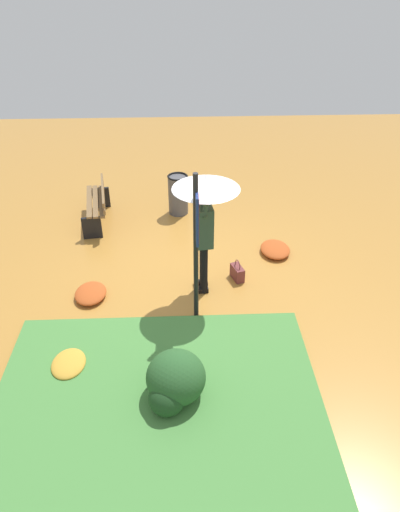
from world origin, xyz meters
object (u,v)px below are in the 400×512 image
at_px(info_sign_post, 196,233).
at_px(handbag, 237,272).
at_px(trash_bin, 178,194).
at_px(person_with_umbrella, 205,205).
at_px(park_bench, 98,204).

xyz_separation_m(info_sign_post, handbag, (-0.90, 0.71, -1.32)).
relative_size(handbag, trash_bin, 0.44).
relative_size(person_with_umbrella, park_bench, 1.46).
bearing_deg(person_with_umbrella, info_sign_post, -13.75).
bearing_deg(person_with_umbrella, handbag, 119.49).
xyz_separation_m(park_bench, trash_bin, (-0.32, 1.59, 0.02)).
distance_m(info_sign_post, park_bench, 3.66).
height_order(person_with_umbrella, park_bench, person_with_umbrella).
xyz_separation_m(person_with_umbrella, handbag, (-0.32, 0.56, -1.42)).
relative_size(person_with_umbrella, trash_bin, 2.45).
bearing_deg(park_bench, person_with_umbrella, 39.81).
relative_size(person_with_umbrella, handbag, 5.53).
bearing_deg(info_sign_post, handbag, 141.97).
distance_m(person_with_umbrella, info_sign_post, 0.61).
distance_m(person_with_umbrella, park_bench, 3.32).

